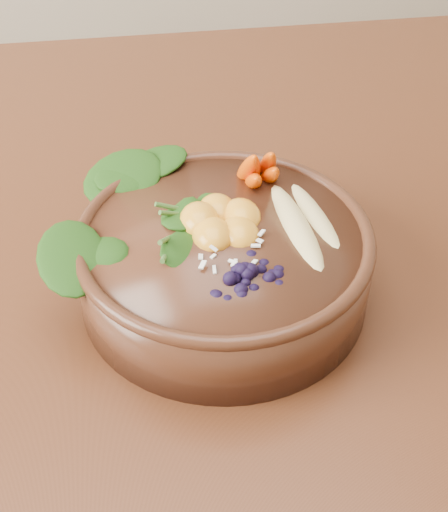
# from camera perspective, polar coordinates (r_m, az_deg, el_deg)

# --- Properties ---
(dining_table) EXTENTS (1.60, 0.90, 0.75)m
(dining_table) POSITION_cam_1_polar(r_m,az_deg,el_deg) (0.78, -10.32, -3.20)
(dining_table) COLOR #331C0C
(dining_table) RESTS_ON ground
(stoneware_bowl) EXTENTS (0.27, 0.27, 0.07)m
(stoneware_bowl) POSITION_cam_1_polar(r_m,az_deg,el_deg) (0.61, -0.00, -0.71)
(stoneware_bowl) COLOR #4F2A1A
(stoneware_bowl) RESTS_ON dining_table
(kale_heap) EXTENTS (0.17, 0.16, 0.04)m
(kale_heap) POSITION_cam_1_polar(r_m,az_deg,el_deg) (0.61, -4.64, 5.54)
(kale_heap) COLOR #214F11
(kale_heap) RESTS_ON stoneware_bowl
(carrot_cluster) EXTENTS (0.06, 0.06, 0.07)m
(carrot_cluster) POSITION_cam_1_polar(r_m,az_deg,el_deg) (0.63, 2.60, 8.49)
(carrot_cluster) COLOR #FA4D00
(carrot_cluster) RESTS_ON stoneware_bowl
(banana_halves) EXTENTS (0.06, 0.14, 0.02)m
(banana_halves) POSITION_cam_1_polar(r_m,az_deg,el_deg) (0.60, 6.61, 3.79)
(banana_halves) COLOR #E0CC84
(banana_halves) RESTS_ON stoneware_bowl
(mandarin_cluster) EXTENTS (0.08, 0.08, 0.03)m
(mandarin_cluster) POSITION_cam_1_polar(r_m,az_deg,el_deg) (0.59, -0.18, 3.70)
(mandarin_cluster) COLOR orange
(mandarin_cluster) RESTS_ON stoneware_bowl
(blueberry_pile) EXTENTS (0.12, 0.10, 0.03)m
(blueberry_pile) POSITION_cam_1_polar(r_m,az_deg,el_deg) (0.54, 1.51, -0.18)
(blueberry_pile) COLOR black
(blueberry_pile) RESTS_ON stoneware_bowl
(coconut_flakes) EXTENTS (0.08, 0.07, 0.01)m
(coconut_flakes) POSITION_cam_1_polar(r_m,az_deg,el_deg) (0.58, 0.56, 0.97)
(coconut_flakes) COLOR white
(coconut_flakes) RESTS_ON stoneware_bowl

